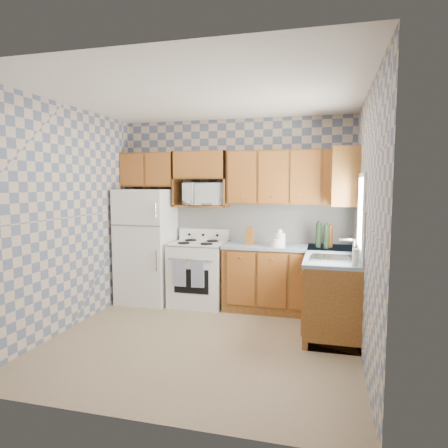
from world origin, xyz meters
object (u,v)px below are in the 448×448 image
Objects in this scene: refrigerator at (147,246)px; electric_kettle at (280,240)px; microwave at (203,194)px; stove_body at (199,274)px.

electric_kettle is (1.99, -0.10, 0.17)m from refrigerator.
microwave is at bearing 11.75° from refrigerator.
electric_kettle is (1.15, -0.27, -0.60)m from microwave.
electric_kettle is at bearing -5.83° from stove_body.
microwave reaches higher than stove_body.
microwave is (0.84, 0.17, 0.77)m from refrigerator.
refrigerator is 9.00× the size of electric_kettle.
microwave reaches higher than refrigerator.
refrigerator is 1.15m from microwave.
microwave is 3.17× the size of electric_kettle.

